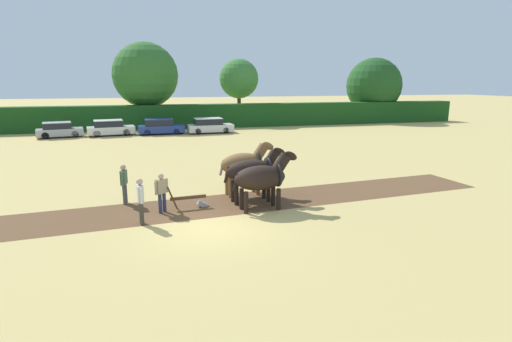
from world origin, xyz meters
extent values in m
plane|color=tan|center=(0.00, 0.00, 0.00)|extent=(240.00, 240.00, 0.00)
cube|color=brown|center=(-2.66, 2.18, 0.00)|extent=(31.80, 5.69, 0.01)
cube|color=#194719|center=(0.00, 31.16, 1.29)|extent=(70.68, 1.93, 2.58)
cylinder|color=#4C3823|center=(-2.10, 33.43, 1.89)|extent=(0.44, 0.44, 3.77)
sphere|color=#2D6628|center=(-2.10, 33.43, 5.72)|extent=(7.11, 7.11, 7.11)
cylinder|color=#423323|center=(8.66, 34.44, 2.04)|extent=(0.44, 0.44, 4.08)
sphere|color=#387533|center=(8.66, 34.44, 5.37)|extent=(4.66, 4.66, 4.66)
cylinder|color=#423323|center=(26.17, 33.36, 1.30)|extent=(0.44, 0.44, 2.59)
sphere|color=#1E4C1E|center=(26.17, 33.36, 4.51)|extent=(6.98, 6.98, 6.98)
ellipsoid|color=black|center=(2.17, 1.44, 1.31)|extent=(2.18, 1.21, 0.98)
cylinder|color=black|center=(2.83, 1.79, 0.44)|extent=(0.18, 0.18, 0.87)
cylinder|color=black|center=(2.88, 1.22, 0.44)|extent=(0.18, 0.18, 0.87)
cylinder|color=black|center=(1.47, 1.67, 0.44)|extent=(0.18, 0.18, 0.87)
cylinder|color=black|center=(1.51, 1.10, 0.44)|extent=(0.18, 0.18, 0.87)
cylinder|color=black|center=(3.06, 1.52, 1.82)|extent=(0.88, 0.54, 0.92)
ellipsoid|color=black|center=(3.47, 1.56, 2.11)|extent=(0.70, 0.32, 0.54)
cube|color=black|center=(3.24, 1.54, 2.03)|extent=(0.42, 0.12, 0.56)
cylinder|color=black|center=(1.18, 1.36, 1.21)|extent=(0.31, 0.15, 0.71)
torus|color=black|center=(2.90, 1.51, 1.39)|extent=(0.19, 1.00, 0.99)
ellipsoid|color=black|center=(2.07, 2.58, 1.37)|extent=(2.27, 1.14, 0.91)
cylinder|color=black|center=(2.76, 2.91, 0.48)|extent=(0.18, 0.18, 0.96)
cylinder|color=black|center=(2.81, 2.38, 0.48)|extent=(0.18, 0.18, 0.96)
cylinder|color=black|center=(1.34, 2.78, 0.48)|extent=(0.18, 0.18, 0.96)
cylinder|color=black|center=(1.38, 2.26, 0.48)|extent=(0.18, 0.18, 0.96)
cylinder|color=black|center=(3.00, 2.66, 1.82)|extent=(0.80, 0.49, 0.83)
ellipsoid|color=black|center=(3.37, 2.69, 2.09)|extent=(0.70, 0.32, 0.54)
cube|color=black|center=(3.16, 2.68, 2.02)|extent=(0.38, 0.11, 0.50)
cylinder|color=black|center=(1.03, 2.49, 1.27)|extent=(0.31, 0.15, 0.71)
torus|color=black|center=(2.84, 2.65, 1.44)|extent=(0.19, 0.93, 0.92)
ellipsoid|color=brown|center=(1.97, 3.72, 1.43)|extent=(2.07, 1.20, 0.98)
cylinder|color=brown|center=(2.59, 4.06, 0.50)|extent=(0.18, 0.18, 0.99)
cylinder|color=brown|center=(2.64, 3.49, 0.50)|extent=(0.18, 0.18, 0.99)
cylinder|color=brown|center=(1.31, 3.95, 0.50)|extent=(0.18, 0.18, 0.99)
cylinder|color=brown|center=(1.36, 3.38, 0.50)|extent=(0.18, 0.18, 0.99)
cylinder|color=brown|center=(2.82, 3.79, 1.91)|extent=(0.84, 0.53, 0.86)
ellipsoid|color=brown|center=(3.19, 3.83, 2.18)|extent=(0.70, 0.32, 0.54)
cube|color=gray|center=(2.98, 3.81, 2.12)|extent=(0.39, 0.11, 0.51)
cylinder|color=gray|center=(1.03, 3.64, 1.33)|extent=(0.31, 0.15, 0.71)
torus|color=black|center=(2.67, 3.78, 1.51)|extent=(0.19, 0.99, 0.99)
cube|color=#4C331E|center=(-0.60, 2.35, 0.45)|extent=(1.46, 0.22, 0.12)
cube|color=#939399|center=(-0.02, 2.40, 0.10)|extent=(0.50, 0.24, 0.39)
cylinder|color=#4C331E|center=(-1.26, 2.50, 0.55)|extent=(0.40, 0.09, 0.96)
cylinder|color=#4C331E|center=(-1.23, 2.10, 0.55)|extent=(0.40, 0.09, 0.96)
cylinder|color=#28334C|center=(-1.55, 2.12, 0.40)|extent=(0.14, 0.14, 0.80)
cylinder|color=#28334C|center=(-1.71, 1.98, 0.40)|extent=(0.14, 0.14, 0.80)
cube|color=tan|center=(-1.63, 2.05, 1.08)|extent=(0.49, 0.45, 0.56)
sphere|color=tan|center=(-1.63, 2.05, 1.47)|extent=(0.22, 0.22, 0.22)
cylinder|color=tan|center=(-1.42, 2.22, 1.05)|extent=(0.09, 0.09, 0.53)
cylinder|color=tan|center=(-1.85, 1.88, 1.05)|extent=(0.09, 0.09, 0.53)
cylinder|color=#38332D|center=(2.43, 5.52, 0.39)|extent=(0.14, 0.14, 0.79)
cylinder|color=#38332D|center=(2.54, 5.35, 0.39)|extent=(0.14, 0.14, 0.79)
cube|color=tan|center=(2.48, 5.43, 1.07)|extent=(0.41, 0.50, 0.56)
sphere|color=tan|center=(2.48, 5.43, 1.46)|extent=(0.21, 0.21, 0.21)
cylinder|color=tan|center=(2.34, 5.67, 1.04)|extent=(0.09, 0.09, 0.52)
cylinder|color=tan|center=(2.62, 5.20, 1.04)|extent=(0.09, 0.09, 0.52)
cylinder|color=#38332D|center=(-2.41, 1.02, 0.43)|extent=(0.14, 0.14, 0.85)
cylinder|color=#38332D|center=(-2.38, 0.80, 0.43)|extent=(0.14, 0.14, 0.85)
cube|color=silver|center=(-2.40, 0.91, 1.16)|extent=(0.26, 0.52, 0.60)
sphere|color=tan|center=(-2.40, 0.91, 1.58)|extent=(0.23, 0.23, 0.23)
cylinder|color=silver|center=(-2.43, 1.20, 1.13)|extent=(0.09, 0.09, 0.57)
cylinder|color=silver|center=(-2.36, 0.62, 1.13)|extent=(0.09, 0.09, 0.57)
cylinder|color=#4C4C4C|center=(-3.09, 3.78, 0.42)|extent=(0.14, 0.14, 0.85)
cylinder|color=#4C4C4C|center=(-3.12, 3.56, 0.42)|extent=(0.14, 0.14, 0.85)
cube|color=#4C6B4C|center=(-3.11, 3.67, 1.15)|extent=(0.28, 0.52, 0.60)
sphere|color=tan|center=(-3.11, 3.67, 1.56)|extent=(0.23, 0.23, 0.23)
cylinder|color=#4C6B4C|center=(-3.06, 3.96, 1.12)|extent=(0.09, 0.09, 0.56)
cylinder|color=#4C6B4C|center=(-3.15, 3.39, 1.12)|extent=(0.09, 0.09, 0.56)
cube|color=#A8A8B2|center=(-9.96, 26.61, 0.50)|extent=(4.18, 2.48, 0.65)
cube|color=black|center=(-10.15, 26.57, 1.09)|extent=(2.61, 2.00, 0.53)
cube|color=#A8A8B2|center=(-10.15, 26.57, 1.38)|extent=(2.61, 2.00, 0.06)
cylinder|color=black|center=(-8.92, 27.59, 0.31)|extent=(0.65, 0.34, 0.62)
cylinder|color=black|center=(-8.62, 26.10, 0.31)|extent=(0.65, 0.34, 0.62)
cylinder|color=black|center=(-11.30, 27.11, 0.31)|extent=(0.65, 0.34, 0.62)
cylinder|color=black|center=(-11.00, 25.62, 0.31)|extent=(0.65, 0.34, 0.62)
cube|color=silver|center=(-5.53, 26.77, 0.52)|extent=(4.48, 2.43, 0.69)
cube|color=black|center=(-5.74, 26.74, 1.15)|extent=(2.77, 2.00, 0.57)
cube|color=silver|center=(-5.74, 26.74, 1.46)|extent=(2.77, 2.00, 0.06)
cylinder|color=black|center=(-4.34, 27.75, 0.32)|extent=(0.67, 0.31, 0.65)
cylinder|color=black|center=(-4.10, 26.17, 0.32)|extent=(0.67, 0.31, 0.65)
cylinder|color=black|center=(-6.95, 27.36, 0.32)|extent=(0.67, 0.31, 0.65)
cylinder|color=black|center=(-6.71, 25.78, 0.32)|extent=(0.67, 0.31, 0.65)
cube|color=navy|center=(-0.86, 26.63, 0.51)|extent=(4.39, 1.87, 0.69)
cube|color=black|center=(-1.08, 26.63, 1.14)|extent=(2.64, 1.67, 0.58)
cube|color=navy|center=(-1.08, 26.63, 1.46)|extent=(2.64, 1.67, 0.06)
cylinder|color=black|center=(0.48, 27.45, 0.30)|extent=(0.60, 0.23, 0.60)
cylinder|color=black|center=(0.50, 25.84, 0.30)|extent=(0.60, 0.23, 0.60)
cylinder|color=black|center=(-2.23, 27.42, 0.30)|extent=(0.60, 0.23, 0.60)
cylinder|color=black|center=(-2.21, 25.81, 0.30)|extent=(0.60, 0.23, 0.60)
cube|color=silver|center=(3.89, 26.22, 0.51)|extent=(4.51, 2.03, 0.69)
cube|color=black|center=(3.67, 26.21, 1.15)|extent=(2.73, 1.77, 0.58)
cube|color=silver|center=(3.67, 26.21, 1.47)|extent=(2.73, 1.77, 0.06)
cylinder|color=black|center=(5.23, 27.09, 0.30)|extent=(0.61, 0.24, 0.60)
cylinder|color=black|center=(5.30, 25.46, 0.30)|extent=(0.61, 0.24, 0.60)
cylinder|color=black|center=(2.48, 26.98, 0.30)|extent=(0.61, 0.24, 0.60)
cylinder|color=black|center=(2.55, 25.35, 0.30)|extent=(0.61, 0.24, 0.60)
camera|label=1|loc=(-1.92, -13.33, 5.03)|focal=28.00mm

